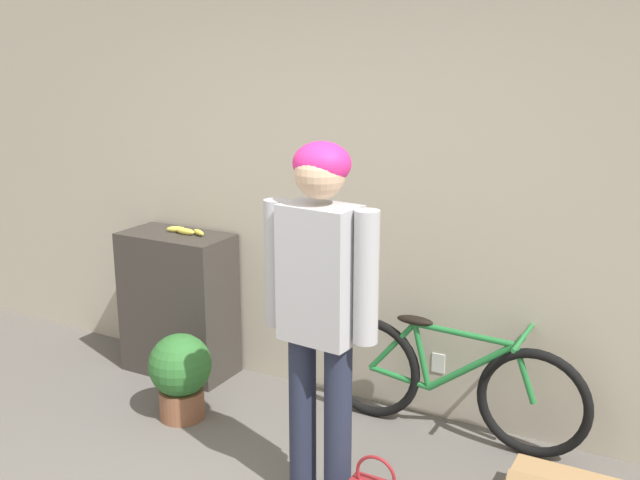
% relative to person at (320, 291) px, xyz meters
% --- Properties ---
extents(wall_back, '(8.00, 0.07, 2.60)m').
position_rel_person_xyz_m(wall_back, '(-0.34, 1.14, 0.20)').
color(wall_back, '#B7AD99').
rests_on(wall_back, ground_plane).
extents(side_shelf, '(0.75, 0.39, 0.98)m').
position_rel_person_xyz_m(side_shelf, '(-1.58, 0.89, -0.61)').
color(side_shelf, '#38332D').
rests_on(side_shelf, ground_plane).
extents(person, '(0.58, 0.26, 1.80)m').
position_rel_person_xyz_m(person, '(0.00, 0.00, 0.00)').
color(person, '#23283D').
rests_on(person, ground_plane).
extents(bicycle, '(1.61, 0.46, 0.70)m').
position_rel_person_xyz_m(bicycle, '(0.33, 0.92, -0.76)').
color(bicycle, black).
rests_on(bicycle, ground_plane).
extents(banana, '(0.32, 0.09, 0.04)m').
position_rel_person_xyz_m(banana, '(-1.52, 0.92, -0.10)').
color(banana, '#EAD64C').
rests_on(banana, side_shelf).
extents(potted_plant, '(0.38, 0.38, 0.53)m').
position_rel_person_xyz_m(potted_plant, '(-1.15, 0.35, -0.81)').
color(potted_plant, brown).
rests_on(potted_plant, ground_plane).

